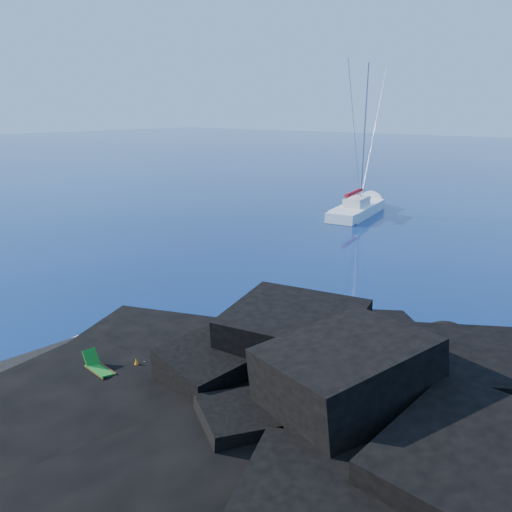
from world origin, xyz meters
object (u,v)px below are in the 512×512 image
(deck_chair, at_px, (100,365))
(marker_cone, at_px, (137,364))
(sailboat, at_px, (358,214))
(sunbather, at_px, (133,364))

(deck_chair, relative_size, marker_cone, 2.80)
(sailboat, height_order, sunbather, sailboat)
(deck_chair, xyz_separation_m, marker_cone, (0.69, 1.23, -0.25))
(sunbather, distance_m, marker_cone, 0.35)
(sailboat, relative_size, sunbather, 8.94)
(sunbather, xyz_separation_m, marker_cone, (0.32, -0.07, 0.10))
(sailboat, xyz_separation_m, deck_chair, (7.95, -36.25, 0.87))
(sailboat, bearing_deg, marker_cone, -85.38)
(sailboat, distance_m, sunbather, 35.93)
(marker_cone, bearing_deg, sailboat, 103.86)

